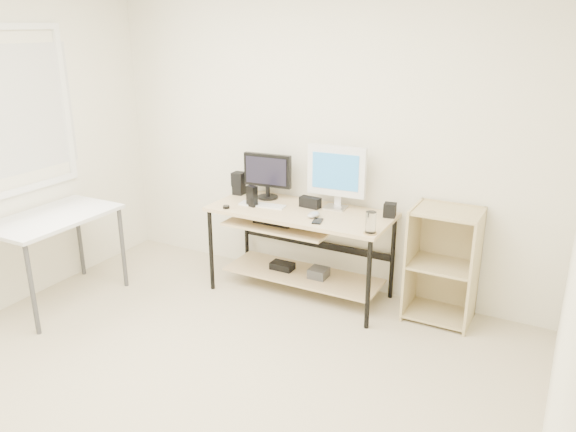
# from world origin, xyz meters

# --- Properties ---
(room) EXTENTS (4.01, 4.01, 2.62)m
(room) POSITION_xyz_m (-0.14, 0.04, 1.32)
(room) COLOR beige
(room) RESTS_ON ground
(desk) EXTENTS (1.50, 0.65, 0.75)m
(desk) POSITION_xyz_m (-0.03, 1.66, 0.54)
(desk) COLOR #D1B784
(desk) RESTS_ON ground
(side_table) EXTENTS (0.60, 1.00, 0.75)m
(side_table) POSITION_xyz_m (-1.68, 0.60, 0.67)
(side_table) COLOR silver
(side_table) RESTS_ON ground
(shelf_unit) EXTENTS (0.50, 0.40, 0.90)m
(shelf_unit) POSITION_xyz_m (1.15, 1.82, 0.45)
(shelf_unit) COLOR tan
(shelf_unit) RESTS_ON ground
(black_monitor) EXTENTS (0.43, 0.18, 0.39)m
(black_monitor) POSITION_xyz_m (-0.40, 1.82, 0.98)
(black_monitor) COLOR black
(black_monitor) RESTS_ON desk
(white_imac) EXTENTS (0.49, 0.16, 0.52)m
(white_imac) POSITION_xyz_m (0.23, 1.83, 1.05)
(white_imac) COLOR silver
(white_imac) RESTS_ON desk
(keyboard) EXTENTS (0.40, 0.16, 0.01)m
(keyboard) POSITION_xyz_m (-0.33, 1.61, 0.76)
(keyboard) COLOR silver
(keyboard) RESTS_ON desk
(mouse) EXTENTS (0.09, 0.14, 0.04)m
(mouse) POSITION_xyz_m (0.17, 1.55, 0.77)
(mouse) COLOR #B9B9BF
(mouse) RESTS_ON desk
(center_speaker) EXTENTS (0.18, 0.09, 0.09)m
(center_speaker) POSITION_xyz_m (0.04, 1.76, 0.79)
(center_speaker) COLOR black
(center_speaker) RESTS_ON desk
(speaker_left) EXTENTS (0.11, 0.11, 0.20)m
(speaker_left) POSITION_xyz_m (-0.69, 1.80, 0.86)
(speaker_left) COLOR black
(speaker_left) RESTS_ON desk
(speaker_right) EXTENTS (0.11, 0.11, 0.11)m
(speaker_right) POSITION_xyz_m (0.69, 1.84, 0.81)
(speaker_right) COLOR black
(speaker_right) RESTS_ON desk
(audio_controller) EXTENTS (0.10, 0.07, 0.17)m
(audio_controller) POSITION_xyz_m (-0.41, 1.56, 0.84)
(audio_controller) COLOR black
(audio_controller) RESTS_ON desk
(volume_puck) EXTENTS (0.07, 0.07, 0.02)m
(volume_puck) POSITION_xyz_m (-0.56, 1.41, 0.76)
(volume_puck) COLOR black
(volume_puck) RESTS_ON desk
(smartphone) EXTENTS (0.10, 0.14, 0.01)m
(smartphone) POSITION_xyz_m (0.24, 1.46, 0.76)
(smartphone) COLOR black
(smartphone) RESTS_ON desk
(coaster) EXTENTS (0.13, 0.13, 0.01)m
(coaster) POSITION_xyz_m (0.69, 1.41, 0.75)
(coaster) COLOR tan
(coaster) RESTS_ON desk
(drinking_glass) EXTENTS (0.10, 0.10, 0.16)m
(drinking_glass) POSITION_xyz_m (0.69, 1.41, 0.84)
(drinking_glass) COLOR white
(drinking_glass) RESTS_ON coaster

